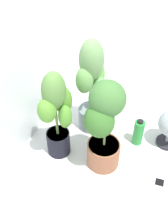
# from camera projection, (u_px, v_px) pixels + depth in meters

# --- Properties ---
(ground_plane) EXTENTS (8.00, 8.00, 0.00)m
(ground_plane) POSITION_uv_depth(u_px,v_px,m) (121.00, 170.00, 2.22)
(ground_plane) COLOR silver
(ground_plane) RESTS_ON ground
(mylar_back_wall) EXTENTS (3.20, 0.01, 2.00)m
(mylar_back_wall) POSITION_uv_depth(u_px,v_px,m) (8.00, 35.00, 1.79)
(mylar_back_wall) COLOR silver
(mylar_back_wall) RESTS_ON ground
(potted_plant_center) EXTENTS (0.41, 0.34, 0.80)m
(potted_plant_center) POSITION_uv_depth(u_px,v_px,m) (104.00, 126.00, 1.97)
(potted_plant_center) COLOR #93583D
(potted_plant_center) RESTS_ON ground
(potted_plant_back_right) EXTENTS (0.32, 0.27, 0.89)m
(potted_plant_back_right) POSITION_uv_depth(u_px,v_px,m) (92.00, 85.00, 2.26)
(potted_plant_back_right) COLOR slate
(potted_plant_back_right) RESTS_ON ground
(potted_plant_back_center) EXTENTS (0.35, 0.25, 0.80)m
(potted_plant_back_center) POSITION_uv_depth(u_px,v_px,m) (57.00, 113.00, 2.07)
(potted_plant_back_center) COLOR black
(potted_plant_back_center) RESTS_ON ground
(hygrometer_box) EXTENTS (0.09, 0.09, 0.03)m
(hygrometer_box) POSITION_uv_depth(u_px,v_px,m) (159.00, 183.00, 2.11)
(hygrometer_box) COLOR white
(hygrometer_box) RESTS_ON ground
(nutrient_bottle) EXTENTS (0.09, 0.09, 0.26)m
(nutrient_bottle) POSITION_uv_depth(u_px,v_px,m) (138.00, 132.00, 2.35)
(nutrient_bottle) COLOR #268936
(nutrient_bottle) RESTS_ON ground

